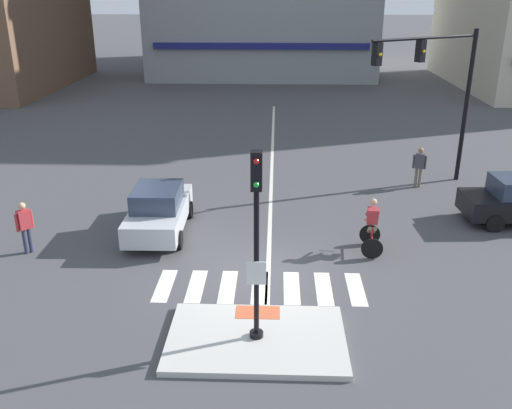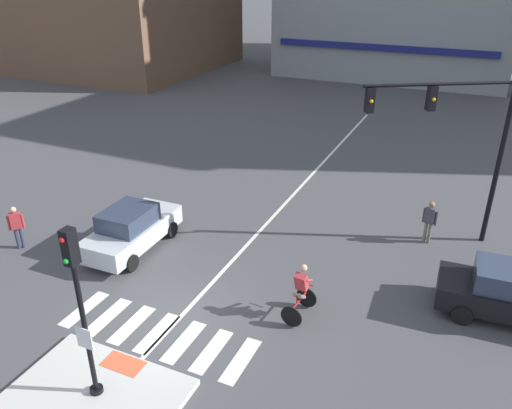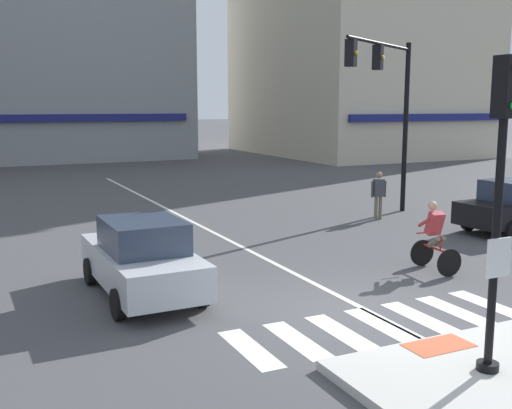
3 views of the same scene
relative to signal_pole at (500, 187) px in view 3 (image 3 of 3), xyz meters
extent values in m
plane|color=#474749|center=(0.00, 3.13, -2.84)|extent=(300.00, 300.00, 0.00)
cube|color=beige|center=(0.00, 0.01, -2.77)|extent=(4.14, 2.73, 0.15)
cube|color=#DB5B38|center=(0.00, 1.02, -2.69)|extent=(1.10, 0.60, 0.01)
cylinder|color=black|center=(0.00, 0.01, -2.63)|extent=(0.32, 0.32, 0.12)
cylinder|color=black|center=(0.00, 0.01, -0.82)|extent=(0.12, 0.12, 3.51)
cube|color=white|center=(0.00, -0.07, -1.00)|extent=(0.44, 0.03, 0.56)
cube|color=black|center=(0.00, 0.01, 1.35)|extent=(0.24, 0.28, 0.84)
cube|color=silver|center=(-2.64, 2.52, -2.84)|extent=(0.44, 1.80, 0.01)
cube|color=silver|center=(-1.76, 2.52, -2.84)|extent=(0.44, 1.80, 0.01)
cube|color=silver|center=(-0.88, 2.52, -2.84)|extent=(0.44, 1.80, 0.01)
cube|color=silver|center=(0.00, 2.52, -2.84)|extent=(0.44, 1.80, 0.01)
cube|color=silver|center=(0.88, 2.52, -2.84)|extent=(0.44, 1.80, 0.01)
cube|color=silver|center=(1.76, 2.52, -2.84)|extent=(0.44, 1.80, 0.01)
cube|color=silver|center=(2.64, 2.52, -2.84)|extent=(0.44, 1.80, 0.01)
cube|color=silver|center=(0.22, 13.13, -2.84)|extent=(0.14, 28.00, 0.01)
cylinder|color=black|center=(8.13, 12.00, 0.25)|extent=(0.18, 0.18, 6.19)
cylinder|color=black|center=(5.92, 10.68, 3.09)|extent=(4.49, 2.75, 0.11)
cube|color=black|center=(5.69, 10.54, 2.64)|extent=(0.38, 0.39, 0.80)
sphere|color=gold|center=(5.78, 10.40, 2.64)|extent=(0.12, 0.12, 0.12)
cube|color=black|center=(3.92, 9.48, 2.64)|extent=(0.38, 0.39, 0.80)
sphere|color=gold|center=(4.01, 9.34, 2.64)|extent=(0.12, 0.12, 0.12)
cube|color=gray|center=(-0.95, 46.76, 7.86)|extent=(19.61, 21.03, 21.41)
cube|color=navy|center=(-0.95, 36.09, 0.26)|extent=(17.65, 0.30, 0.50)
cube|color=beige|center=(22.51, 36.30, 7.65)|extent=(14.78, 18.19, 20.99)
cube|color=navy|center=(22.51, 27.05, 0.26)|extent=(13.30, 0.30, 0.50)
cylinder|color=black|center=(7.70, 8.20, -2.54)|extent=(0.61, 0.21, 0.60)
cube|color=silver|center=(-3.46, 6.11, -2.19)|extent=(1.77, 4.13, 0.70)
cube|color=#2D384C|center=(-3.46, 5.96, -1.52)|extent=(1.51, 1.93, 0.64)
cylinder|color=black|center=(-4.32, 7.37, -2.54)|extent=(0.19, 0.60, 0.60)
cylinder|color=black|center=(-2.65, 7.40, -2.54)|extent=(0.19, 0.60, 0.60)
cylinder|color=black|center=(-4.27, 4.83, -2.54)|extent=(0.19, 0.60, 0.60)
cylinder|color=black|center=(-2.61, 4.86, -2.54)|extent=(0.19, 0.60, 0.60)
cylinder|color=black|center=(3.44, 5.43, -2.51)|extent=(0.66, 0.10, 0.66)
cylinder|color=black|center=(3.34, 4.39, -2.51)|extent=(0.66, 0.10, 0.66)
cylinder|color=#B21E1E|center=(3.39, 4.91, -2.29)|extent=(0.13, 0.89, 0.05)
cylinder|color=#B21E1E|center=(3.37, 4.73, -2.11)|extent=(0.04, 0.04, 0.30)
cylinder|color=#B21E1E|center=(3.43, 5.38, -1.99)|extent=(0.44, 0.07, 0.04)
cylinder|color=#6B6051|center=(3.31, 4.90, -2.11)|extent=(0.15, 0.41, 0.33)
cylinder|color=#6B6051|center=(3.47, 4.88, -2.11)|extent=(0.15, 0.41, 0.33)
cube|color=#B73338|center=(3.40, 4.99, -1.68)|extent=(0.37, 0.41, 0.60)
sphere|color=tan|center=(3.41, 5.11, -1.27)|extent=(0.22, 0.22, 0.22)
cylinder|color=#B73338|center=(3.25, 5.18, -1.68)|extent=(0.12, 0.46, 0.31)
cylinder|color=#B73338|center=(3.57, 5.16, -1.68)|extent=(0.12, 0.46, 0.31)
cylinder|color=#6B6051|center=(6.31, 10.96, -2.43)|extent=(0.12, 0.12, 0.82)
cylinder|color=#6B6051|center=(6.16, 11.00, -2.43)|extent=(0.12, 0.12, 0.82)
cube|color=#3F3F47|center=(6.24, 10.98, -1.72)|extent=(0.40, 0.30, 0.60)
cylinder|color=#3F3F47|center=(6.46, 10.92, -1.77)|extent=(0.09, 0.09, 0.56)
cylinder|color=#3F3F47|center=(6.01, 11.04, -1.77)|extent=(0.09, 0.09, 0.56)
sphere|color=#936B4C|center=(6.24, 10.98, -1.28)|extent=(0.22, 0.22, 0.22)
camera|label=1|loc=(0.39, -10.94, 4.93)|focal=39.19mm
camera|label=2|loc=(7.21, -6.56, 6.70)|focal=35.39mm
camera|label=3|loc=(-6.63, -6.06, 1.12)|focal=42.69mm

